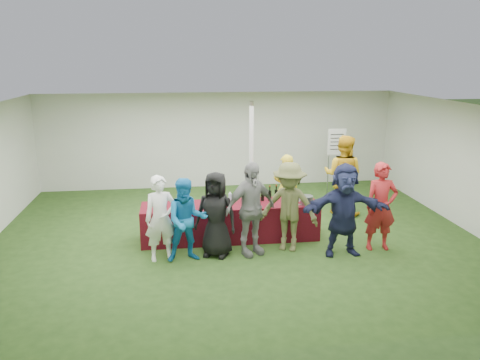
{
  "coord_description": "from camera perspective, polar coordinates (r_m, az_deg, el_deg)",
  "views": [
    {
      "loc": [
        -1.12,
        -9.14,
        3.66
      ],
      "look_at": [
        0.07,
        -0.12,
        1.25
      ],
      "focal_mm": 35.0,
      "sensor_mm": 36.0,
      "label": 1
    }
  ],
  "objects": [
    {
      "name": "customer_3",
      "position": [
        8.75,
        1.28,
        -3.56
      ],
      "size": [
        1.14,
        0.84,
        1.8
      ],
      "primitive_type": "imported",
      "rotation": [
        0.0,
        0.0,
        0.43
      ],
      "color": "gray",
      "rests_on": "ground"
    },
    {
      "name": "water_bottle",
      "position": [
        9.57,
        -1.22,
        -2.21
      ],
      "size": [
        0.07,
        0.07,
        0.23
      ],
      "color": "silver",
      "rests_on": "serving_table"
    },
    {
      "name": "ground",
      "position": [
        9.91,
        -0.47,
        -6.84
      ],
      "size": [
        60.0,
        60.0,
        0.0
      ],
      "primitive_type": "plane",
      "color": "#284719",
      "rests_on": "ground"
    },
    {
      "name": "serving_table",
      "position": [
        9.65,
        -1.18,
        -5.07
      ],
      "size": [
        3.6,
        0.8,
        0.75
      ],
      "primitive_type": "cube",
      "color": "maroon",
      "rests_on": "ground"
    },
    {
      "name": "customer_1",
      "position": [
        8.56,
        -6.5,
        -4.89
      ],
      "size": [
        0.81,
        0.66,
        1.56
      ],
      "primitive_type": "imported",
      "rotation": [
        0.0,
        0.0,
        0.09
      ],
      "color": "#1470B4",
      "rests_on": "ground"
    },
    {
      "name": "bar_towel",
      "position": [
        9.85,
        7.65,
        -2.4
      ],
      "size": [
        0.25,
        0.18,
        0.03
      ],
      "primitive_type": "cube",
      "color": "white",
      "rests_on": "serving_table"
    },
    {
      "name": "customer_0",
      "position": [
        8.66,
        -9.64,
        -4.66
      ],
      "size": [
        0.65,
        0.5,
        1.6
      ],
      "primitive_type": "imported",
      "rotation": [
        0.0,
        0.0,
        0.21
      ],
      "color": "white",
      "rests_on": "ground"
    },
    {
      "name": "wine_list_sign",
      "position": [
        12.84,
        11.68,
        4.0
      ],
      "size": [
        0.5,
        0.03,
        1.8
      ],
      "color": "slate",
      "rests_on": "ground"
    },
    {
      "name": "customer_2",
      "position": [
        8.74,
        -2.95,
        -4.21
      ],
      "size": [
        0.93,
        0.78,
        1.62
      ],
      "primitive_type": "imported",
      "rotation": [
        0.0,
        0.0,
        -0.4
      ],
      "color": "black",
      "rests_on": "ground"
    },
    {
      "name": "staff_back",
      "position": [
        11.27,
        12.42,
        0.57
      ],
      "size": [
        1.17,
        1.11,
        1.9
      ],
      "primitive_type": "imported",
      "rotation": [
        0.0,
        0.0,
        2.56
      ],
      "color": "gold",
      "rests_on": "ground"
    },
    {
      "name": "staff_pourer",
      "position": [
        10.63,
        5.58,
        -0.97
      ],
      "size": [
        0.59,
        0.41,
        1.56
      ],
      "primitive_type": "imported",
      "rotation": [
        0.0,
        0.0,
        3.08
      ],
      "color": "yellow",
      "rests_on": "ground"
    },
    {
      "name": "customer_6",
      "position": [
        9.4,
        16.81,
        -3.12
      ],
      "size": [
        0.65,
        0.44,
        1.73
      ],
      "primitive_type": "imported",
      "rotation": [
        0.0,
        0.0,
        -0.04
      ],
      "color": "#A91F21",
      "rests_on": "ground"
    },
    {
      "name": "wine_bottles",
      "position": [
        9.71,
        2.39,
        -1.86
      ],
      "size": [
        0.77,
        0.13,
        0.32
      ],
      "color": "black",
      "rests_on": "serving_table"
    },
    {
      "name": "tent",
      "position": [
        10.72,
        1.38,
        2.39
      ],
      "size": [
        10.0,
        10.0,
        10.0
      ],
      "color": "white",
      "rests_on": "ground"
    },
    {
      "name": "wine_glasses",
      "position": [
        9.21,
        -3.62,
        -2.88
      ],
      "size": [
        2.85,
        0.13,
        0.16
      ],
      "color": "silver",
      "rests_on": "serving_table"
    },
    {
      "name": "dump_bucket",
      "position": [
        9.58,
        8.11,
        -2.44
      ],
      "size": [
        0.26,
        0.26,
        0.18
      ],
      "primitive_type": "cylinder",
      "color": "slate",
      "rests_on": "serving_table"
    },
    {
      "name": "customer_5",
      "position": [
        8.96,
        12.56,
        -3.57
      ],
      "size": [
        1.66,
        0.57,
        1.77
      ],
      "primitive_type": "imported",
      "rotation": [
        0.0,
        0.0,
        -0.03
      ],
      "color": "#1D2245",
      "rests_on": "ground"
    },
    {
      "name": "customer_4",
      "position": [
        9.0,
        5.99,
        -3.29
      ],
      "size": [
        1.29,
        1.06,
        1.74
      ],
      "primitive_type": "imported",
      "rotation": [
        0.0,
        0.0,
        -0.44
      ],
      "color": "brown",
      "rests_on": "ground"
    }
  ]
}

